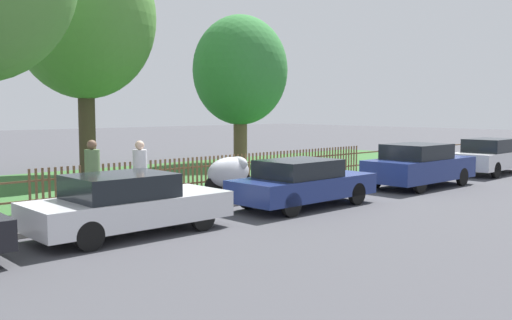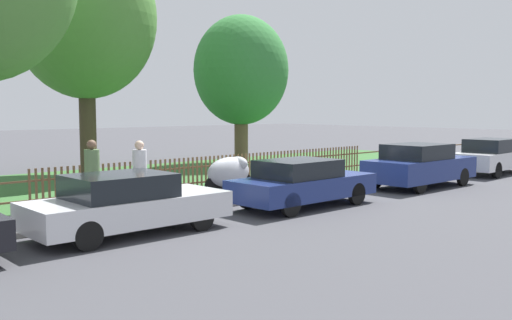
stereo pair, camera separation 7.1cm
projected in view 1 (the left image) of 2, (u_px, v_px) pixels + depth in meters
The scene contains 13 objects.
ground_plane at pixel (291, 198), 16.92m from camera, with size 120.00×120.00×0.00m, color #424247.
kerb_stone at pixel (289, 195), 16.99m from camera, with size 34.83×0.20×0.12m, color gray.
grass_strip at pixel (158, 177), 22.19m from camera, with size 34.83×8.92×0.01m, color #33602D.
park_fence at pixel (232, 171), 18.88m from camera, with size 34.83×0.05×1.13m.
parked_car_black_saloon at pixel (127, 204), 11.95m from camera, with size 4.26×1.75×1.29m.
parked_car_navy_estate at pixel (302, 183), 15.29m from camera, with size 4.25×1.74×1.29m.
parked_car_red_compact at pixel (419, 165), 19.20m from camera, with size 4.31×1.82×1.47m.
parked_car_white_van at pixel (491, 156), 23.07m from camera, with size 4.46×1.80×1.44m.
covered_motorcycle at pixel (230, 172), 17.45m from camera, with size 1.91×0.79×1.16m.
tree_behind_motorcycle at pixel (84, 18), 22.30m from camera, with size 5.59×5.59×9.45m.
tree_mid_park at pixel (240, 71), 27.29m from camera, with size 4.55×4.55×7.10m.
pedestrian_near_fence at pixel (140, 171), 14.75m from camera, with size 0.38×0.42×1.82m.
pedestrian_by_lamp at pixel (92, 172), 14.33m from camera, with size 0.53×0.53×1.86m.
Camera 1 is at (-12.11, -11.62, 2.64)m, focal length 40.00 mm.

